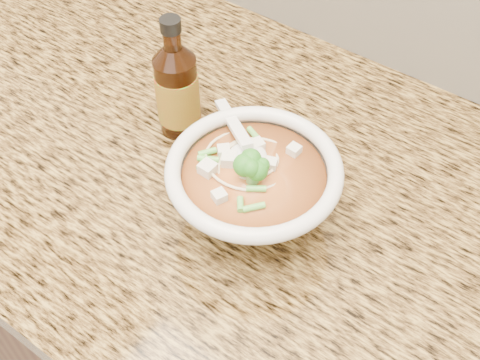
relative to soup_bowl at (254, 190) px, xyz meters
The scene contains 4 objects.
cabinet 0.53m from the soup_bowl, 148.30° to the left, with size 4.00×0.65×0.86m, color black.
counter_slab 0.13m from the soup_bowl, 148.30° to the left, with size 4.00×0.68×0.04m, color #A4813C.
soup_bowl is the anchor object (origin of this frame).
hot_sauce_bottle 0.19m from the soup_bowl, 158.22° to the left, with size 0.07×0.07×0.18m.
Camera 1 is at (0.35, 1.23, 1.50)m, focal length 45.00 mm.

